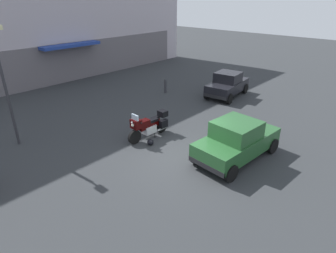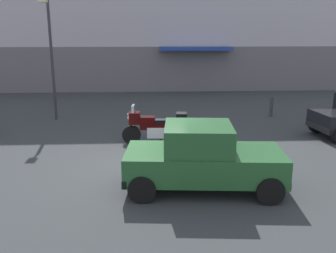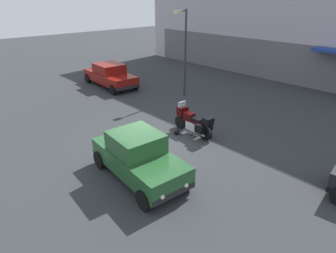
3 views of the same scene
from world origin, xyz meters
TOP-DOWN VIEW (x-y plane):
  - ground_plane at (0.00, 0.00)m, footprint 80.00×80.00m
  - motorcycle at (0.44, 2.39)m, footprint 2.26×0.78m
  - helmet at (-0.05, 1.82)m, footprint 0.28×0.28m
  - car_hatchback_near at (1.49, -1.49)m, footprint 3.97×2.06m
  - car_sedan_far at (-8.68, 3.82)m, footprint 4.64×2.12m
  - streetlamp_curbside at (-3.88, 6.10)m, footprint 0.28×0.94m

SIDE VIEW (x-z plane):
  - ground_plane at x=0.00m, z-range 0.00..0.00m
  - helmet at x=-0.05m, z-range 0.00..0.28m
  - motorcycle at x=0.44m, z-range -0.06..1.30m
  - car_sedan_far at x=-8.68m, z-range 0.00..1.56m
  - car_hatchback_near at x=1.49m, z-range -0.01..1.63m
  - streetlamp_curbside at x=-3.88m, z-range 0.53..5.63m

